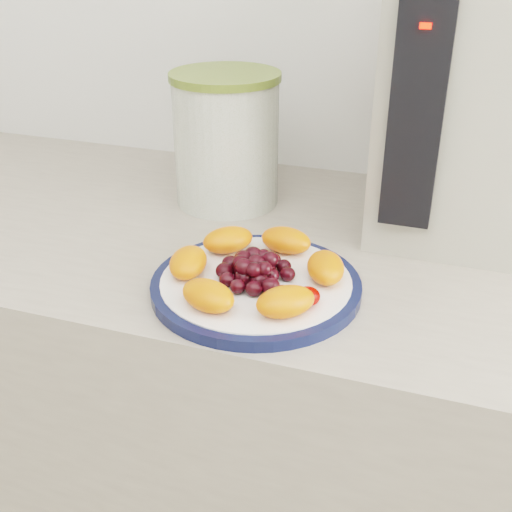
% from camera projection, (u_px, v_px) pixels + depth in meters
% --- Properties ---
extents(counter, '(3.50, 0.60, 0.90)m').
position_uv_depth(counter, '(345.00, 476.00, 1.13)').
color(counter, '#A19685').
rests_on(counter, floor).
extents(cabinet_face, '(3.48, 0.58, 0.84)m').
position_uv_depth(cabinet_face, '(344.00, 488.00, 1.14)').
color(cabinet_face, '#99784B').
rests_on(cabinet_face, floor).
extents(plate_rim, '(0.26, 0.26, 0.01)m').
position_uv_depth(plate_rim, '(256.00, 286.00, 0.81)').
color(plate_rim, '#0F173A').
rests_on(plate_rim, counter).
extents(plate_face, '(0.24, 0.24, 0.02)m').
position_uv_depth(plate_face, '(256.00, 285.00, 0.81)').
color(plate_face, white).
rests_on(plate_face, counter).
extents(canister, '(0.21, 0.21, 0.20)m').
position_uv_depth(canister, '(226.00, 143.00, 1.02)').
color(canister, '#45571C').
rests_on(canister, counter).
extents(canister_lid, '(0.21, 0.21, 0.01)m').
position_uv_depth(canister_lid, '(225.00, 76.00, 0.97)').
color(canister_lid, olive).
rests_on(canister_lid, canister).
extents(appliance_body, '(0.22, 0.31, 0.39)m').
position_uv_depth(appliance_body, '(468.00, 96.00, 0.92)').
color(appliance_body, '#A29E8E').
rests_on(appliance_body, counter).
extents(appliance_panel, '(0.07, 0.02, 0.29)m').
position_uv_depth(appliance_panel, '(416.00, 118.00, 0.80)').
color(appliance_panel, black).
rests_on(appliance_panel, appliance_body).
extents(appliance_led, '(0.01, 0.01, 0.01)m').
position_uv_depth(appliance_led, '(426.00, 26.00, 0.73)').
color(appliance_led, '#FF0C05').
rests_on(appliance_led, appliance_panel).
extents(fruit_plate, '(0.23, 0.23, 0.04)m').
position_uv_depth(fruit_plate, '(255.00, 268.00, 0.80)').
color(fruit_plate, '#FF540F').
rests_on(fruit_plate, plate_face).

